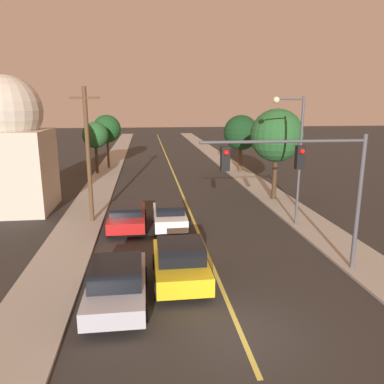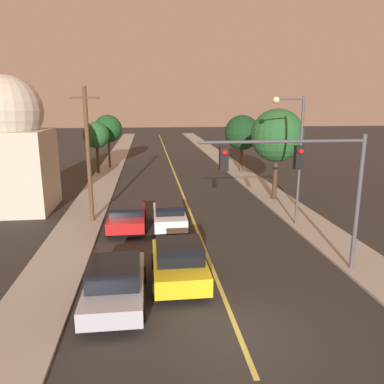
{
  "view_description": "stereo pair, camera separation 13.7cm",
  "coord_description": "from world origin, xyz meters",
  "px_view_note": "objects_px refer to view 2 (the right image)",
  "views": [
    {
      "loc": [
        -2.71,
        -9.78,
        6.81
      ],
      "look_at": [
        0.0,
        11.93,
        1.6
      ],
      "focal_mm": 35.0,
      "sensor_mm": 36.0,
      "label": 1
    },
    {
      "loc": [
        -2.58,
        -9.8,
        6.81
      ],
      "look_at": [
        0.0,
        11.93,
        1.6
      ],
      "focal_mm": 35.0,
      "sensor_mm": 36.0,
      "label": 2
    }
  ],
  "objects_px": {
    "tree_right_far": "(242,133)",
    "car_near_lane_second": "(169,215)",
    "domed_building_left": "(11,146)",
    "car_near_lane_front": "(179,262)",
    "utility_pole_left": "(88,153)",
    "tree_left_near": "(96,135)",
    "tree_left_far": "(108,129)",
    "traffic_signal_mast": "(306,174)",
    "tree_right_near": "(277,136)",
    "car_outer_lane_front": "(115,282)",
    "streetlamp_right": "(294,144)",
    "car_outer_lane_second": "(127,216)"
  },
  "relations": [
    {
      "from": "traffic_signal_mast",
      "to": "tree_right_near",
      "type": "bearing_deg",
      "value": 76.04
    },
    {
      "from": "utility_pole_left",
      "to": "tree_right_near",
      "type": "bearing_deg",
      "value": 16.54
    },
    {
      "from": "car_near_lane_second",
      "to": "streetlamp_right",
      "type": "bearing_deg",
      "value": -4.46
    },
    {
      "from": "tree_right_far",
      "to": "car_near_lane_second",
      "type": "bearing_deg",
      "value": -116.86
    },
    {
      "from": "tree_right_near",
      "to": "tree_right_far",
      "type": "xyz_separation_m",
      "value": [
        0.27,
        10.8,
        -0.63
      ]
    },
    {
      "from": "streetlamp_right",
      "to": "tree_right_near",
      "type": "distance_m",
      "value": 5.78
    },
    {
      "from": "tree_left_near",
      "to": "tree_right_near",
      "type": "xyz_separation_m",
      "value": [
        13.79,
        -12.03,
        0.83
      ]
    },
    {
      "from": "car_outer_lane_second",
      "to": "domed_building_left",
      "type": "distance_m",
      "value": 9.27
    },
    {
      "from": "domed_building_left",
      "to": "tree_left_near",
      "type": "bearing_deg",
      "value": 73.55
    },
    {
      "from": "car_near_lane_second",
      "to": "tree_right_far",
      "type": "height_order",
      "value": "tree_right_far"
    },
    {
      "from": "car_near_lane_second",
      "to": "domed_building_left",
      "type": "distance_m",
      "value": 11.29
    },
    {
      "from": "utility_pole_left",
      "to": "tree_left_near",
      "type": "relative_size",
      "value": 1.53
    },
    {
      "from": "car_outer_lane_front",
      "to": "tree_left_near",
      "type": "xyz_separation_m",
      "value": [
        -3.65,
        25.09,
        3.0
      ]
    },
    {
      "from": "car_outer_lane_second",
      "to": "traffic_signal_mast",
      "type": "distance_m",
      "value": 10.41
    },
    {
      "from": "car_outer_lane_second",
      "to": "domed_building_left",
      "type": "relative_size",
      "value": 0.5
    },
    {
      "from": "tree_left_near",
      "to": "car_near_lane_second",
      "type": "bearing_deg",
      "value": -70.81
    },
    {
      "from": "car_outer_lane_front",
      "to": "car_outer_lane_second",
      "type": "height_order",
      "value": "car_outer_lane_front"
    },
    {
      "from": "car_near_lane_front",
      "to": "tree_left_far",
      "type": "distance_m",
      "value": 27.53
    },
    {
      "from": "car_near_lane_second",
      "to": "tree_right_near",
      "type": "xyz_separation_m",
      "value": [
        7.81,
        5.16,
        3.87
      ]
    },
    {
      "from": "tree_left_near",
      "to": "tree_right_near",
      "type": "height_order",
      "value": "tree_right_near"
    },
    {
      "from": "utility_pole_left",
      "to": "tree_right_far",
      "type": "relative_size",
      "value": 1.36
    },
    {
      "from": "tree_left_far",
      "to": "traffic_signal_mast",
      "type": "bearing_deg",
      "value": -69.32
    },
    {
      "from": "domed_building_left",
      "to": "streetlamp_right",
      "type": "bearing_deg",
      "value": -17.91
    },
    {
      "from": "car_near_lane_second",
      "to": "utility_pole_left",
      "type": "xyz_separation_m",
      "value": [
        -4.42,
        1.52,
        3.32
      ]
    },
    {
      "from": "car_near_lane_second",
      "to": "domed_building_left",
      "type": "relative_size",
      "value": 0.46
    },
    {
      "from": "car_near_lane_front",
      "to": "streetlamp_right",
      "type": "bearing_deg",
      "value": 41.49
    },
    {
      "from": "car_near_lane_second",
      "to": "car_near_lane_front",
      "type": "bearing_deg",
      "value": -90.0
    },
    {
      "from": "streetlamp_right",
      "to": "utility_pole_left",
      "type": "height_order",
      "value": "utility_pole_left"
    },
    {
      "from": "car_outer_lane_second",
      "to": "tree_right_far",
      "type": "xyz_separation_m",
      "value": [
        10.42,
        15.75,
        3.27
      ]
    },
    {
      "from": "car_outer_lane_second",
      "to": "tree_right_near",
      "type": "relative_size",
      "value": 0.67
    },
    {
      "from": "car_outer_lane_second",
      "to": "domed_building_left",
      "type": "bearing_deg",
      "value": 148.05
    },
    {
      "from": "utility_pole_left",
      "to": "tree_left_far",
      "type": "distance_m",
      "value": 18.83
    },
    {
      "from": "domed_building_left",
      "to": "traffic_signal_mast",
      "type": "bearing_deg",
      "value": -37.45
    },
    {
      "from": "car_outer_lane_second",
      "to": "tree_left_far",
      "type": "bearing_deg",
      "value": 97.99
    },
    {
      "from": "car_near_lane_front",
      "to": "car_near_lane_second",
      "type": "height_order",
      "value": "car_near_lane_front"
    },
    {
      "from": "car_outer_lane_front",
      "to": "tree_right_far",
      "type": "height_order",
      "value": "tree_right_far"
    },
    {
      "from": "tree_left_near",
      "to": "tree_right_near",
      "type": "bearing_deg",
      "value": -41.09
    },
    {
      "from": "car_near_lane_front",
      "to": "domed_building_left",
      "type": "distance_m",
      "value": 15.2
    },
    {
      "from": "utility_pole_left",
      "to": "tree_right_near",
      "type": "xyz_separation_m",
      "value": [
        12.23,
        3.63,
        0.55
      ]
    },
    {
      "from": "tree_right_near",
      "to": "traffic_signal_mast",
      "type": "bearing_deg",
      "value": -103.96
    },
    {
      "from": "tree_right_near",
      "to": "tree_left_near",
      "type": "bearing_deg",
      "value": 138.91
    },
    {
      "from": "car_near_lane_front",
      "to": "tree_left_near",
      "type": "relative_size",
      "value": 0.82
    },
    {
      "from": "traffic_signal_mast",
      "to": "tree_right_near",
      "type": "relative_size",
      "value": 1.03
    },
    {
      "from": "tree_left_far",
      "to": "tree_right_far",
      "type": "relative_size",
      "value": 0.99
    },
    {
      "from": "car_outer_lane_second",
      "to": "traffic_signal_mast",
      "type": "xyz_separation_m",
      "value": [
        7.27,
        -6.61,
        3.44
      ]
    },
    {
      "from": "domed_building_left",
      "to": "car_near_lane_front",
      "type": "bearing_deg",
      "value": -49.41
    },
    {
      "from": "streetlamp_right",
      "to": "domed_building_left",
      "type": "height_order",
      "value": "domed_building_left"
    },
    {
      "from": "car_near_lane_front",
      "to": "tree_right_near",
      "type": "distance_m",
      "value": 14.53
    },
    {
      "from": "car_near_lane_front",
      "to": "streetlamp_right",
      "type": "distance_m",
      "value": 9.78
    },
    {
      "from": "streetlamp_right",
      "to": "tree_right_near",
      "type": "relative_size",
      "value": 1.11
    }
  ]
}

